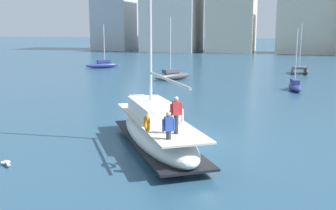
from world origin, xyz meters
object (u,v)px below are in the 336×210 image
moored_sloop_far (173,75)px  moored_cutter_left (295,86)px  moored_sloop_near (102,65)px  moored_catamaran (299,70)px  seagull (6,162)px  main_sailboat (157,130)px

moored_sloop_far → moored_cutter_left: 13.70m
moored_cutter_left → moored_sloop_near: bearing=150.0°
moored_sloop_far → moored_catamaran: bearing=36.5°
moored_cutter_left → seagull: 28.22m
moored_sloop_near → main_sailboat: bearing=-62.4°
moored_cutter_left → seagull: moored_cutter_left is taller
main_sailboat → moored_sloop_far: 26.22m
moored_sloop_near → moored_catamaran: 27.12m
moored_sloop_near → moored_cutter_left: 30.11m
main_sailboat → moored_cutter_left: bearing=71.2°
moored_catamaran → main_sailboat: bearing=-102.9°
moored_sloop_far → moored_cutter_left: (12.94, -4.50, -0.09)m
main_sailboat → moored_sloop_near: 40.75m
main_sailboat → moored_catamaran: size_ratio=1.93×
moored_cutter_left → moored_sloop_far: bearing=160.8°
moored_sloop_near → moored_sloop_far: 16.84m
main_sailboat → moored_sloop_far: main_sailboat is taller
seagull → moored_catamaran: bearing=71.1°
moored_cutter_left → moored_catamaran: bearing=86.0°
main_sailboat → seagull: (-5.52, -4.12, -0.76)m
moored_sloop_near → moored_catamaran: (27.12, -0.18, 0.01)m
main_sailboat → moored_sloop_near: main_sailboat is taller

